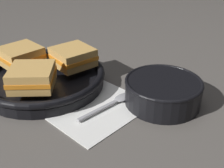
# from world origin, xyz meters

# --- Properties ---
(ground_plane) EXTENTS (4.00, 4.00, 0.00)m
(ground_plane) POSITION_xyz_m (0.00, 0.00, 0.00)
(ground_plane) COLOR #56514C
(napkin) EXTENTS (0.24, 0.21, 0.00)m
(napkin) POSITION_xyz_m (-0.03, 0.01, 0.00)
(napkin) COLOR white
(napkin) RESTS_ON ground_plane
(soup_bowl) EXTENTS (0.18, 0.18, 0.06)m
(soup_bowl) POSITION_xyz_m (0.11, -0.06, 0.03)
(soup_bowl) COLOR black
(soup_bowl) RESTS_ON ground_plane
(spoon) EXTENTS (0.16, 0.04, 0.01)m
(spoon) POSITION_xyz_m (0.02, -0.00, 0.01)
(spoon) COLOR #9E9EA3
(spoon) RESTS_ON napkin
(skillet) EXTENTS (0.31, 0.31, 0.04)m
(skillet) POSITION_xyz_m (-0.08, 0.17, 0.02)
(skillet) COLOR black
(skillet) RESTS_ON ground_plane
(sandwich_near_left) EXTENTS (0.10, 0.10, 0.05)m
(sandwich_near_left) POSITION_xyz_m (-0.00, 0.16, 0.07)
(sandwich_near_left) COLOR tan
(sandwich_near_left) RESTS_ON skillet
(sandwich_near_right) EXTENTS (0.11, 0.11, 0.05)m
(sandwich_near_right) POSITION_xyz_m (-0.11, 0.25, 0.07)
(sandwich_near_right) COLOR tan
(sandwich_near_right) RESTS_ON skillet
(sandwich_far_left) EXTENTS (0.13, 0.13, 0.05)m
(sandwich_far_left) POSITION_xyz_m (-0.13, 0.11, 0.07)
(sandwich_far_left) COLOR tan
(sandwich_far_left) RESTS_ON skillet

